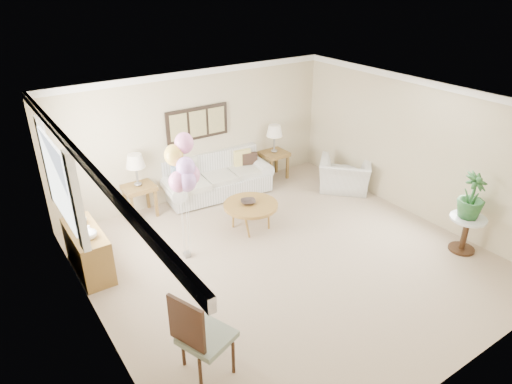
% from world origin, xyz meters
% --- Properties ---
extents(ground_plane, '(6.00, 6.00, 0.00)m').
position_xyz_m(ground_plane, '(0.00, 0.00, 0.00)').
color(ground_plane, tan).
extents(room_shell, '(6.04, 6.04, 2.60)m').
position_xyz_m(room_shell, '(-0.11, 0.09, 1.63)').
color(room_shell, '#C2B08B').
rests_on(room_shell, ground).
extents(wall_art_triptych, '(1.35, 0.06, 0.65)m').
position_xyz_m(wall_art_triptych, '(0.00, 2.96, 1.55)').
color(wall_art_triptych, black).
rests_on(wall_art_triptych, ground).
extents(sofa, '(2.45, 1.07, 0.88)m').
position_xyz_m(sofa, '(0.26, 2.75, 0.35)').
color(sofa, silver).
rests_on(sofa, ground).
extents(end_table_left, '(0.58, 0.53, 0.64)m').
position_xyz_m(end_table_left, '(-1.42, 2.77, 0.53)').
color(end_table_left, olive).
rests_on(end_table_left, ground).
extents(end_table_right, '(0.57, 0.52, 0.62)m').
position_xyz_m(end_table_right, '(1.75, 2.75, 0.52)').
color(end_table_right, olive).
rests_on(end_table_right, ground).
extents(lamp_left, '(0.36, 0.36, 0.63)m').
position_xyz_m(lamp_left, '(-1.42, 2.77, 1.12)').
color(lamp_left, gray).
rests_on(lamp_left, end_table_left).
extents(lamp_right, '(0.36, 0.36, 0.63)m').
position_xyz_m(lamp_right, '(1.75, 2.75, 1.10)').
color(lamp_right, gray).
rests_on(lamp_right, end_table_right).
extents(coffee_table, '(0.99, 0.99, 0.50)m').
position_xyz_m(coffee_table, '(0.07, 1.17, 0.46)').
color(coffee_table, olive).
rests_on(coffee_table, ground).
extents(decor_bowl, '(0.36, 0.36, 0.07)m').
position_xyz_m(decor_bowl, '(0.04, 1.20, 0.54)').
color(decor_bowl, '#312623').
rests_on(decor_bowl, coffee_table).
extents(armchair, '(1.39, 1.39, 0.68)m').
position_xyz_m(armchair, '(2.63, 1.38, 0.34)').
color(armchair, silver).
rests_on(armchair, ground).
extents(side_table, '(0.59, 0.59, 0.64)m').
position_xyz_m(side_table, '(2.63, -1.47, 0.48)').
color(side_table, silver).
rests_on(side_table, ground).
extents(potted_plant, '(0.43, 0.43, 0.77)m').
position_xyz_m(potted_plant, '(2.63, -1.44, 1.02)').
color(potted_plant, '#1C5021').
rests_on(potted_plant, side_table).
extents(accent_chair, '(0.70, 0.70, 1.11)m').
position_xyz_m(accent_chair, '(-2.26, -1.28, 0.58)').
color(accent_chair, gray).
rests_on(accent_chair, ground).
extents(credenza, '(0.46, 1.20, 0.74)m').
position_xyz_m(credenza, '(-2.76, 1.50, 0.37)').
color(credenza, olive).
rests_on(credenza, ground).
extents(vase_white, '(0.21, 0.21, 0.21)m').
position_xyz_m(vase_white, '(-2.74, 1.23, 0.85)').
color(vase_white, white).
rests_on(vase_white, credenza).
extents(vase_sage, '(0.20, 0.20, 0.19)m').
position_xyz_m(vase_sage, '(-2.74, 1.72, 0.84)').
color(vase_sage, '#B1B5AE').
rests_on(vase_sage, credenza).
extents(balloon_cluster, '(0.54, 0.59, 2.11)m').
position_xyz_m(balloon_cluster, '(-1.28, 0.98, 1.61)').
color(balloon_cluster, gray).
rests_on(balloon_cluster, ground).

